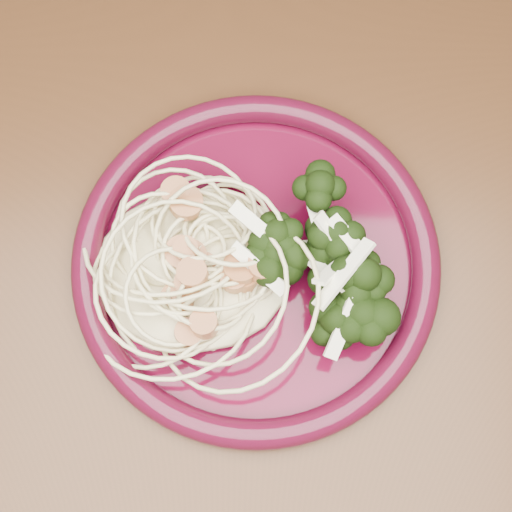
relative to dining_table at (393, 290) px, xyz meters
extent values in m
plane|color=brown|center=(0.00, 0.00, -0.65)|extent=(3.50, 3.50, 0.00)
cube|color=#472814|center=(0.00, 0.00, 0.08)|extent=(1.20, 0.80, 0.04)
cylinder|color=#44061B|center=(-0.12, -0.01, 0.10)|extent=(0.28, 0.28, 0.01)
torus|color=#44091C|center=(-0.12, -0.01, 0.11)|extent=(0.28, 0.28, 0.02)
ellipsoid|color=beige|center=(-0.16, -0.01, 0.12)|extent=(0.15, 0.13, 0.03)
ellipsoid|color=black|center=(-0.06, 0.00, 0.13)|extent=(0.10, 0.14, 0.05)
camera|label=1|loc=(-0.12, -0.15, 0.58)|focal=50.00mm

